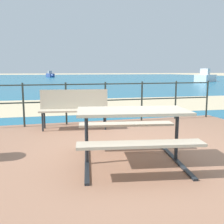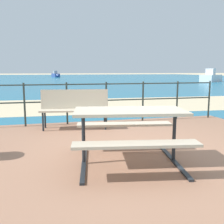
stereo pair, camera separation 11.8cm
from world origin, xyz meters
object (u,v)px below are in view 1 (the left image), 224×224
Objects in this scene: picnic_table at (132,123)px; boat_far at (50,75)px; boat_mid at (206,77)px; park_bench at (74,106)px.

boat_far is (0.70, 52.25, -0.19)m from picnic_table.
boat_mid is 1.03× the size of boat_far.
boat_far is at bearing 98.90° from picnic_table.
boat_far reaches higher than park_bench.
picnic_table is 0.45× the size of boat_far.
park_bench is at bearing -13.52° from boat_far.
boat_mid is at bearing 57.89° from park_bench.
park_bench is 0.39× the size of boat_mid.
boat_far is at bearing 87.06° from boat_mid.
park_bench is at bearing 111.46° from picnic_table.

